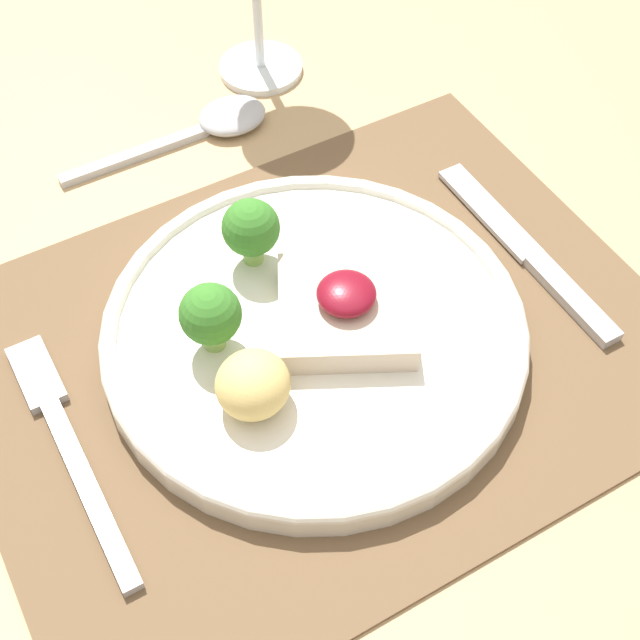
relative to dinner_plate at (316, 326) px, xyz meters
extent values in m
cube|color=tan|center=(0.00, -0.01, -0.03)|extent=(1.18, 1.07, 0.03)
cylinder|color=tan|center=(0.52, 0.46, -0.42)|extent=(0.06, 0.06, 0.74)
cube|color=brown|center=(0.00, -0.01, -0.02)|extent=(0.46, 0.35, 0.00)
cylinder|color=silver|center=(0.00, 0.00, -0.01)|extent=(0.28, 0.28, 0.02)
torus|color=silver|center=(0.00, 0.00, 0.00)|extent=(0.28, 0.28, 0.01)
cube|color=beige|center=(0.02, -0.01, 0.01)|extent=(0.12, 0.12, 0.02)
ellipsoid|color=maroon|center=(0.02, -0.01, 0.03)|extent=(0.04, 0.04, 0.02)
cylinder|color=#84B256|center=(-0.01, 0.07, 0.01)|extent=(0.01, 0.01, 0.02)
sphere|color=#387A28|center=(-0.01, 0.07, 0.03)|extent=(0.04, 0.04, 0.04)
cylinder|color=#84B256|center=(-0.06, 0.02, 0.01)|extent=(0.01, 0.01, 0.02)
sphere|color=#387A28|center=(-0.06, 0.02, 0.03)|extent=(0.04, 0.04, 0.04)
ellipsoid|color=#DBBC6B|center=(-0.06, -0.03, 0.02)|extent=(0.07, 0.07, 0.04)
cube|color=#B2B2B7|center=(-0.17, -0.03, -0.01)|extent=(0.01, 0.14, 0.01)
cube|color=#B2B2B7|center=(-0.17, 0.06, -0.01)|extent=(0.02, 0.05, 0.01)
cube|color=#B2B2B7|center=(0.17, -0.06, -0.01)|extent=(0.02, 0.09, 0.01)
cube|color=#B2B2B7|center=(0.17, 0.04, -0.01)|extent=(0.02, 0.10, 0.00)
cube|color=#B2B2B7|center=(-0.04, 0.23, -0.01)|extent=(0.12, 0.01, 0.01)
ellipsoid|color=#B2B2B7|center=(0.05, 0.23, -0.01)|extent=(0.06, 0.05, 0.02)
cylinder|color=white|center=(0.10, 0.28, -0.02)|extent=(0.07, 0.07, 0.01)
cylinder|color=white|center=(0.10, 0.28, 0.04)|extent=(0.01, 0.01, 0.10)
camera|label=1|loc=(-0.17, -0.31, 0.46)|focal=50.00mm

